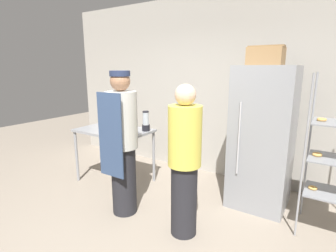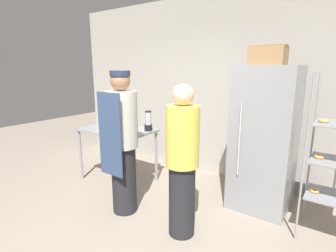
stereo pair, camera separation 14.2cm
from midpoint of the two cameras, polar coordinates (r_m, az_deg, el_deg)
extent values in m
plane|color=gray|center=(3.07, -6.75, -23.75)|extent=(14.00, 14.00, 0.00)
cube|color=#ADA89E|center=(4.44, 13.06, 8.03)|extent=(6.40, 0.12, 2.97)
cube|color=gray|center=(3.59, 21.31, -2.71)|extent=(0.72, 0.69, 1.84)
cube|color=gray|center=(3.27, 19.86, -3.70)|extent=(0.66, 0.02, 1.51)
cylinder|color=silver|center=(3.29, 16.46, -2.86)|extent=(0.02, 0.02, 0.91)
cylinder|color=#93969B|center=(3.04, 28.71, -6.88)|extent=(0.02, 0.02, 1.77)
cylinder|color=#93969B|center=(3.53, 29.77, -4.43)|extent=(0.02, 0.02, 1.77)
cube|color=gray|center=(3.41, 33.60, -12.84)|extent=(0.55, 0.47, 0.01)
torus|color=#DBA351|center=(3.41, 30.36, -12.09)|extent=(0.10, 0.10, 0.03)
torus|color=#DBA351|center=(3.27, 31.13, -5.75)|extent=(0.10, 0.10, 0.03)
torus|color=#DBA351|center=(3.18, 31.93, 0.96)|extent=(0.10, 0.10, 0.03)
cube|color=gray|center=(4.22, -10.11, -0.84)|extent=(1.14, 0.74, 0.04)
cylinder|color=gray|center=(4.53, -17.64, -6.03)|extent=(0.04, 0.04, 0.83)
cylinder|color=gray|center=(3.77, -7.74, -9.30)|extent=(0.04, 0.04, 0.83)
cylinder|color=gray|center=(4.93, -11.52, -4.16)|extent=(0.04, 0.04, 0.83)
cylinder|color=gray|center=(4.25, -1.62, -6.66)|extent=(0.04, 0.04, 0.83)
cube|color=silver|center=(4.28, -10.59, -0.10)|extent=(0.27, 0.23, 0.05)
cube|color=silver|center=(4.33, -9.56, 1.96)|extent=(0.26, 0.01, 0.23)
torus|color=#513323|center=(4.28, -11.78, 0.39)|extent=(0.08, 0.08, 0.03)
torus|color=#513323|center=(4.23, -11.16, 0.28)|extent=(0.08, 0.08, 0.03)
torus|color=#513323|center=(4.18, -10.53, 0.16)|extent=(0.08, 0.08, 0.03)
torus|color=#513323|center=(4.31, -11.23, 0.52)|extent=(0.08, 0.08, 0.03)
torus|color=#513323|center=(4.27, -10.61, 0.41)|extent=(0.08, 0.08, 0.03)
torus|color=#513323|center=(4.22, -9.98, 0.30)|extent=(0.08, 0.08, 0.03)
torus|color=#513323|center=(4.35, -10.69, 0.65)|extent=(0.08, 0.08, 0.03)
cylinder|color=black|center=(4.04, -3.29, -0.33)|extent=(0.12, 0.12, 0.09)
cylinder|color=#B2BCC1|center=(4.01, -3.32, 1.66)|extent=(0.09, 0.09, 0.19)
cylinder|color=black|center=(3.99, -3.34, 3.16)|extent=(0.10, 0.10, 0.02)
cube|color=#232328|center=(3.79, -8.37, -1.62)|extent=(0.33, 0.25, 0.05)
cube|color=#B72D2D|center=(3.78, -8.40, -0.81)|extent=(0.33, 0.25, 0.05)
cube|color=#2D5193|center=(3.77, -8.42, 0.01)|extent=(0.32, 0.23, 0.06)
cube|color=#937047|center=(3.44, 22.04, 13.93)|extent=(0.40, 0.30, 0.21)
cube|color=olive|center=(3.44, 22.20, 15.84)|extent=(0.41, 0.15, 0.02)
cylinder|color=#232328|center=(3.42, -8.33, -11.41)|extent=(0.31, 0.31, 0.86)
cylinder|color=beige|center=(3.19, -8.77, 1.39)|extent=(0.38, 0.38, 0.68)
sphere|color=#9E7051|center=(3.13, -9.05, 9.65)|extent=(0.23, 0.23, 0.23)
cube|color=#33476B|center=(3.08, -11.24, -1.96)|extent=(0.36, 0.02, 0.98)
cylinder|color=#232D4C|center=(3.13, -9.11, 11.25)|extent=(0.24, 0.24, 0.06)
cylinder|color=#232328|center=(2.98, 4.44, -15.79)|extent=(0.29, 0.29, 0.80)
cylinder|color=#DBCC4C|center=(2.71, 4.70, -2.26)|extent=(0.35, 0.35, 0.64)
sphere|color=beige|center=(2.63, 4.87, 6.77)|extent=(0.22, 0.22, 0.22)
camera|label=1|loc=(0.07, -88.73, 0.29)|focal=28.00mm
camera|label=2|loc=(0.07, 91.27, -0.29)|focal=28.00mm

